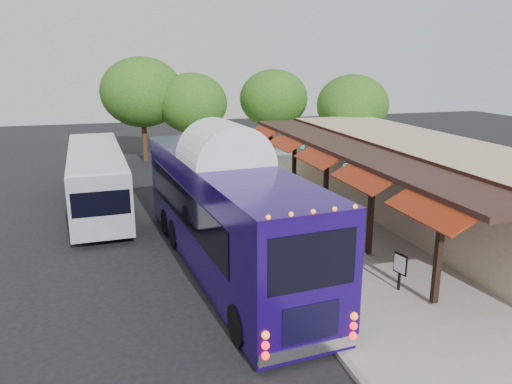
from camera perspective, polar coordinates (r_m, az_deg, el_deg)
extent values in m
plane|color=black|center=(17.74, 1.72, -8.92)|extent=(90.00, 90.00, 0.00)
cube|color=#9E9B93|center=(22.98, 10.62, -3.31)|extent=(10.00, 40.00, 0.15)
cube|color=gray|center=(21.30, -1.43, -4.53)|extent=(0.20, 40.00, 0.16)
cube|color=tan|center=(24.26, 18.24, 1.39)|extent=(5.00, 20.00, 3.60)
cube|color=black|center=(22.65, 13.24, 4.70)|extent=(0.06, 20.00, 0.60)
cube|color=#331E19|center=(22.13, 10.80, 4.86)|extent=(2.60, 20.00, 0.18)
cube|color=black|center=(15.38, 20.15, -6.46)|extent=(0.18, 0.18, 3.16)
cube|color=maroon|center=(14.71, 19.26, -1.80)|extent=(1.00, 3.20, 0.57)
cube|color=black|center=(18.55, 12.97, -2.28)|extent=(0.18, 0.18, 3.16)
cube|color=maroon|center=(18.00, 12.02, 1.69)|extent=(1.00, 3.20, 0.57)
cube|color=black|center=(21.99, 7.99, 0.67)|extent=(0.18, 0.18, 3.16)
cube|color=maroon|center=(21.53, 7.07, 4.06)|extent=(1.00, 3.20, 0.57)
cube|color=black|center=(25.59, 4.38, 2.80)|extent=(0.18, 0.18, 3.16)
cube|color=maroon|center=(25.20, 3.52, 5.73)|extent=(1.00, 3.20, 0.57)
cube|color=black|center=(29.30, 1.66, 4.39)|extent=(0.18, 0.18, 3.16)
cube|color=maroon|center=(28.96, 0.86, 6.96)|extent=(1.00, 3.20, 0.57)
sphere|color=#16747B|center=(16.83, 17.69, -0.56)|extent=(0.26, 0.26, 0.26)
sphere|color=#16747B|center=(21.04, 10.24, 2.93)|extent=(0.26, 0.26, 0.26)
sphere|color=#16747B|center=(25.54, 5.31, 5.21)|extent=(0.26, 0.26, 0.26)
cube|color=#1A075A|center=(17.29, -3.54, -1.94)|extent=(3.95, 13.03, 3.37)
cube|color=#1A075A|center=(17.91, -3.44, -7.59)|extent=(3.89, 12.89, 0.37)
ellipsoid|color=white|center=(16.88, -3.63, 3.47)|extent=(3.93, 12.77, 0.60)
cube|color=black|center=(11.28, 3.64, -8.35)|extent=(2.23, 0.25, 1.39)
cube|color=silver|center=(12.41, 3.34, -17.91)|extent=(2.68, 0.45, 0.30)
sphere|color=#FF0C0C|center=(11.90, -2.08, -17.89)|extent=(0.19, 0.19, 0.19)
sphere|color=#FF0C0C|center=(12.58, 8.75, -16.11)|extent=(0.19, 0.19, 0.19)
cylinder|color=black|center=(13.29, -4.05, -14.99)|extent=(0.43, 1.14, 1.11)
cylinder|color=black|center=(13.93, 6.22, -13.54)|extent=(0.43, 1.14, 1.11)
cylinder|color=black|center=(21.44, -9.10, -3.23)|extent=(0.43, 1.14, 1.11)
cylinder|color=black|center=(21.85, -2.66, -2.71)|extent=(0.43, 1.14, 1.11)
cube|color=gray|center=(25.37, -17.74, 1.61)|extent=(2.99, 11.30, 2.58)
cube|color=black|center=(25.40, -20.54, 1.89)|extent=(0.51, 9.51, 0.97)
cube|color=black|center=(25.31, -15.01, 2.29)|extent=(0.51, 9.51, 0.97)
cube|color=silver|center=(25.11, -17.98, 4.56)|extent=(2.93, 11.08, 0.10)
cylinder|color=black|center=(21.97, -20.62, -3.82)|extent=(0.32, 0.95, 0.93)
cylinder|color=black|center=(21.88, -14.77, -3.42)|extent=(0.32, 0.95, 0.93)
cylinder|color=black|center=(28.96, -19.64, 0.68)|extent=(0.32, 0.95, 0.93)
cylinder|color=black|center=(28.89, -15.21, 1.00)|extent=(0.32, 0.95, 0.93)
imported|color=black|center=(19.28, 1.70, -3.93)|extent=(0.59, 0.39, 1.58)
imported|color=black|center=(18.48, 8.43, -4.80)|extent=(0.82, 0.65, 1.67)
imported|color=black|center=(20.48, 3.25, -2.84)|extent=(0.98, 0.75, 1.55)
imported|color=black|center=(26.77, 1.42, 1.53)|extent=(1.21, 1.05, 1.63)
cube|color=black|center=(16.37, 16.10, -8.78)|extent=(0.08, 0.08, 1.21)
cube|color=black|center=(16.26, 16.17, -7.90)|extent=(0.16, 0.55, 0.66)
cube|color=white|center=(16.25, 16.07, -7.91)|extent=(0.11, 0.45, 0.55)
cylinder|color=#382314|center=(35.96, -7.16, 5.64)|extent=(0.36, 0.36, 2.84)
ellipsoid|color=#275415|center=(35.62, -7.31, 10.05)|extent=(4.91, 4.91, 4.17)
cylinder|color=#382314|center=(38.04, 1.99, 6.32)|extent=(0.36, 0.36, 2.93)
ellipsoid|color=#275415|center=(37.71, 2.03, 10.62)|extent=(5.06, 5.06, 4.30)
cylinder|color=#382314|center=(35.21, 10.74, 5.27)|extent=(0.36, 0.36, 2.81)
ellipsoid|color=#275415|center=(34.87, 10.96, 9.72)|extent=(4.85, 4.85, 4.13)
cylinder|color=#382314|center=(36.90, -12.61, 6.02)|extent=(0.36, 0.36, 3.34)
ellipsoid|color=#275415|center=(36.56, -12.90, 11.07)|extent=(5.76, 5.76, 4.90)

